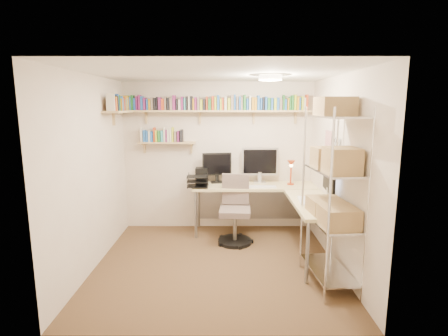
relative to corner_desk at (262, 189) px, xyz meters
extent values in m
plane|color=#4B3220|center=(-0.70, -0.94, -0.81)|extent=(3.20, 3.20, 0.00)
cube|color=beige|center=(-0.70, 0.56, 0.44)|extent=(3.20, 0.04, 2.50)
cube|color=beige|center=(-2.30, -0.94, 0.44)|extent=(0.04, 3.00, 2.50)
cube|color=beige|center=(0.90, -0.94, 0.44)|extent=(0.04, 3.00, 2.50)
cube|color=beige|center=(-0.70, -2.44, 0.44)|extent=(3.20, 0.04, 2.50)
cube|color=silver|center=(-0.70, -0.94, 1.69)|extent=(3.20, 3.00, 0.04)
cube|color=silver|center=(0.89, -0.39, 0.74)|extent=(0.01, 0.30, 0.42)
cube|color=silver|center=(0.89, -0.79, 0.69)|extent=(0.01, 0.28, 0.38)
cylinder|color=#FFEAC6|center=(0.00, -0.74, 1.65)|extent=(0.30, 0.30, 0.06)
cube|color=tan|center=(-0.70, 0.44, 1.21)|extent=(3.05, 0.25, 0.03)
cube|color=tan|center=(-2.18, 0.01, 1.21)|extent=(0.25, 1.00, 0.03)
cube|color=tan|center=(-1.55, 0.46, 0.69)|extent=(0.95, 0.20, 0.02)
cube|color=tan|center=(-1.90, 0.50, 1.14)|extent=(0.03, 0.20, 0.20)
cube|color=tan|center=(-1.00, 0.50, 1.14)|extent=(0.03, 0.20, 0.20)
cube|color=tan|center=(-0.10, 0.50, 1.14)|extent=(0.03, 0.20, 0.20)
cube|color=tan|center=(0.60, 0.50, 1.14)|extent=(0.03, 0.20, 0.20)
cube|color=#AEC124|center=(-2.17, 0.44, 1.34)|extent=(0.03, 0.12, 0.23)
cube|color=teal|center=(-2.13, 0.44, 1.33)|extent=(0.03, 0.15, 0.21)
cube|color=#256F29|center=(-2.09, 0.44, 1.35)|extent=(0.04, 0.13, 0.24)
cube|color=#225AB0|center=(-2.05, 0.44, 1.32)|extent=(0.03, 0.14, 0.19)
cube|color=#761F5D|center=(-2.02, 0.44, 1.34)|extent=(0.03, 0.12, 0.22)
cube|color=#761F5D|center=(-1.97, 0.44, 1.35)|extent=(0.04, 0.14, 0.24)
cube|color=#225AB0|center=(-1.93, 0.44, 1.34)|extent=(0.04, 0.14, 0.22)
cube|color=#761F5D|center=(-1.89, 0.44, 1.33)|extent=(0.03, 0.14, 0.20)
cube|color=#225AB0|center=(-1.85, 0.44, 1.31)|extent=(0.03, 0.11, 0.17)
cube|color=#C08316|center=(-1.81, 0.44, 1.31)|extent=(0.03, 0.11, 0.18)
cube|color=#796758|center=(-1.77, 0.44, 1.33)|extent=(0.03, 0.13, 0.21)
cube|color=black|center=(-1.72, 0.44, 1.32)|extent=(0.03, 0.14, 0.20)
cube|color=black|center=(-1.69, 0.44, 1.33)|extent=(0.03, 0.11, 0.21)
cube|color=#761F5D|center=(-1.64, 0.44, 1.33)|extent=(0.04, 0.15, 0.20)
cube|color=#B63B18|center=(-1.59, 0.44, 1.32)|extent=(0.04, 0.15, 0.18)
cube|color=#796758|center=(-1.55, 0.44, 1.33)|extent=(0.03, 0.14, 0.21)
cube|color=black|center=(-1.51, 0.44, 1.32)|extent=(0.03, 0.13, 0.20)
cube|color=#796758|center=(-1.46, 0.44, 1.32)|extent=(0.04, 0.13, 0.20)
cube|color=#761F5D|center=(-1.41, 0.44, 1.34)|extent=(0.04, 0.14, 0.24)
cube|color=black|center=(-1.37, 0.44, 1.32)|extent=(0.02, 0.14, 0.18)
cube|color=beige|center=(-1.32, 0.44, 1.31)|extent=(0.04, 0.11, 0.17)
cube|color=#761F5D|center=(-1.28, 0.44, 1.33)|extent=(0.03, 0.12, 0.22)
cube|color=teal|center=(-1.24, 0.44, 1.32)|extent=(0.02, 0.11, 0.20)
cube|color=black|center=(-1.21, 0.44, 1.34)|extent=(0.03, 0.11, 0.22)
cube|color=beige|center=(-1.17, 0.44, 1.33)|extent=(0.03, 0.13, 0.21)
cube|color=black|center=(-1.13, 0.44, 1.34)|extent=(0.04, 0.11, 0.23)
cube|color=#C08316|center=(-1.10, 0.44, 1.32)|extent=(0.02, 0.14, 0.19)
cube|color=#761F5D|center=(-1.06, 0.44, 1.33)|extent=(0.03, 0.11, 0.21)
cube|color=#796758|center=(-1.01, 0.44, 1.33)|extent=(0.03, 0.12, 0.20)
cube|color=#AEC124|center=(-0.97, 0.44, 1.31)|extent=(0.04, 0.12, 0.17)
cube|color=black|center=(-0.92, 0.44, 1.31)|extent=(0.04, 0.13, 0.18)
cube|color=#B63B18|center=(-0.88, 0.44, 1.33)|extent=(0.02, 0.11, 0.22)
cube|color=#256F29|center=(-0.83, 0.44, 1.32)|extent=(0.04, 0.14, 0.18)
cube|color=#B63B18|center=(-0.78, 0.44, 1.34)|extent=(0.03, 0.14, 0.23)
cube|color=#AEC124|center=(-0.74, 0.44, 1.33)|extent=(0.03, 0.13, 0.22)
cube|color=#225AB0|center=(-0.69, 0.44, 1.34)|extent=(0.04, 0.15, 0.24)
cube|color=#AEC124|center=(-0.65, 0.44, 1.32)|extent=(0.03, 0.14, 0.19)
cube|color=#B63B18|center=(-0.62, 0.44, 1.33)|extent=(0.03, 0.13, 0.20)
cube|color=beige|center=(-0.57, 0.44, 1.33)|extent=(0.04, 0.13, 0.22)
cube|color=#AEC124|center=(-0.52, 0.44, 1.32)|extent=(0.04, 0.15, 0.19)
cube|color=#796758|center=(-0.46, 0.44, 1.35)|extent=(0.04, 0.15, 0.24)
cube|color=#225AB0|center=(-0.42, 0.44, 1.35)|extent=(0.02, 0.14, 0.25)
cube|color=#796758|center=(-0.38, 0.44, 1.34)|extent=(0.03, 0.15, 0.22)
cube|color=#225AB0|center=(-0.34, 0.44, 1.34)|extent=(0.02, 0.14, 0.22)
cube|color=#796758|center=(-0.31, 0.44, 1.33)|extent=(0.03, 0.12, 0.21)
cube|color=#256F29|center=(-0.26, 0.44, 1.35)|extent=(0.04, 0.14, 0.25)
cube|color=#225AB0|center=(-0.22, 0.44, 1.32)|extent=(0.03, 0.14, 0.19)
cube|color=beige|center=(-0.18, 0.44, 1.34)|extent=(0.03, 0.15, 0.23)
cube|color=#C08316|center=(-0.13, 0.44, 1.33)|extent=(0.03, 0.15, 0.21)
cube|color=#C08316|center=(-0.09, 0.44, 1.33)|extent=(0.04, 0.11, 0.20)
cube|color=#225AB0|center=(-0.04, 0.44, 1.34)|extent=(0.04, 0.14, 0.23)
cube|color=#225AB0|center=(0.01, 0.44, 1.32)|extent=(0.02, 0.11, 0.20)
cube|color=black|center=(0.04, 0.44, 1.33)|extent=(0.03, 0.12, 0.21)
cube|color=#225AB0|center=(0.09, 0.44, 1.33)|extent=(0.03, 0.13, 0.22)
cube|color=#256F29|center=(0.13, 0.44, 1.32)|extent=(0.04, 0.12, 0.20)
cube|color=#225AB0|center=(0.18, 0.44, 1.32)|extent=(0.03, 0.12, 0.20)
cube|color=#AEC124|center=(0.23, 0.44, 1.32)|extent=(0.04, 0.13, 0.19)
cube|color=#225AB0|center=(0.28, 0.44, 1.33)|extent=(0.04, 0.13, 0.20)
cube|color=#796758|center=(0.32, 0.44, 1.31)|extent=(0.04, 0.13, 0.17)
cube|color=#256F29|center=(0.37, 0.44, 1.35)|extent=(0.02, 0.13, 0.24)
cube|color=#225AB0|center=(0.40, 0.44, 1.31)|extent=(0.03, 0.14, 0.18)
cube|color=#C08316|center=(0.44, 0.44, 1.32)|extent=(0.02, 0.14, 0.19)
cube|color=#256F29|center=(0.47, 0.44, 1.33)|extent=(0.03, 0.12, 0.22)
cube|color=#256F29|center=(0.51, 0.44, 1.34)|extent=(0.03, 0.14, 0.24)
cube|color=#AEC124|center=(0.56, 0.44, 1.35)|extent=(0.03, 0.14, 0.25)
cube|color=#C08316|center=(0.60, 0.44, 1.33)|extent=(0.03, 0.14, 0.22)
cube|color=#225AB0|center=(0.63, 0.44, 1.33)|extent=(0.02, 0.14, 0.20)
cube|color=#AEC124|center=(0.67, 0.44, 1.34)|extent=(0.03, 0.13, 0.22)
cube|color=beige|center=(0.71, 0.44, 1.32)|extent=(0.03, 0.12, 0.20)
cube|color=#B63B18|center=(0.75, 0.44, 1.35)|extent=(0.03, 0.12, 0.25)
cube|color=beige|center=(-2.18, -0.42, 1.35)|extent=(0.12, 0.03, 0.24)
cube|color=#B63B18|center=(-2.18, -0.39, 1.31)|extent=(0.14, 0.03, 0.17)
cube|color=#C08316|center=(-2.18, -0.35, 1.32)|extent=(0.13, 0.04, 0.20)
cube|color=black|center=(-2.18, -0.31, 1.33)|extent=(0.11, 0.02, 0.22)
cube|color=black|center=(-2.18, -0.28, 1.33)|extent=(0.13, 0.03, 0.21)
cube|color=#225AB0|center=(-2.18, -0.23, 1.34)|extent=(0.11, 0.04, 0.24)
cube|color=#256F29|center=(-2.18, -0.19, 1.34)|extent=(0.14, 0.03, 0.22)
cube|color=#B63B18|center=(-2.18, -0.15, 1.34)|extent=(0.11, 0.03, 0.22)
cube|color=#C08316|center=(-2.18, -0.11, 1.31)|extent=(0.14, 0.02, 0.18)
cube|color=#225AB0|center=(-2.18, -0.07, 1.33)|extent=(0.12, 0.04, 0.20)
cube|color=#225AB0|center=(-2.18, -0.02, 1.33)|extent=(0.11, 0.04, 0.21)
cube|color=#796758|center=(-2.18, 0.03, 1.32)|extent=(0.11, 0.03, 0.19)
cube|color=#B63B18|center=(-2.18, 0.07, 1.33)|extent=(0.14, 0.02, 0.20)
cube|color=teal|center=(-2.18, 0.10, 1.31)|extent=(0.14, 0.03, 0.17)
cube|color=#C08316|center=(-2.18, 0.15, 1.34)|extent=(0.15, 0.04, 0.23)
cube|color=teal|center=(-2.18, 0.20, 1.32)|extent=(0.13, 0.04, 0.19)
cube|color=#225AB0|center=(-2.18, 0.24, 1.31)|extent=(0.11, 0.03, 0.18)
cube|color=#C08316|center=(-2.18, 0.28, 1.33)|extent=(0.13, 0.03, 0.22)
cube|color=#225AB0|center=(-2.18, 0.33, 1.33)|extent=(0.14, 0.04, 0.21)
cube|color=#256F29|center=(-2.18, 0.37, 1.33)|extent=(0.15, 0.03, 0.20)
cube|color=#256F29|center=(-2.18, 0.41, 1.33)|extent=(0.12, 0.04, 0.21)
cube|color=beige|center=(-1.97, 0.46, 0.82)|extent=(0.03, 0.12, 0.23)
cube|color=#225AB0|center=(-1.92, 0.46, 0.80)|extent=(0.04, 0.11, 0.19)
cube|color=#225AB0|center=(-1.88, 0.46, 0.79)|extent=(0.03, 0.14, 0.18)
cube|color=beige|center=(-1.84, 0.46, 0.80)|extent=(0.03, 0.12, 0.19)
cube|color=#225AB0|center=(-1.80, 0.46, 0.79)|extent=(0.04, 0.13, 0.17)
cube|color=#B63B18|center=(-1.76, 0.46, 0.82)|extent=(0.02, 0.13, 0.24)
cube|color=#AEC124|center=(-1.72, 0.46, 0.80)|extent=(0.03, 0.12, 0.19)
cube|color=#256F29|center=(-1.68, 0.46, 0.79)|extent=(0.04, 0.12, 0.18)
cube|color=teal|center=(-1.63, 0.46, 0.80)|extent=(0.04, 0.14, 0.19)
cube|color=beige|center=(-1.59, 0.46, 0.83)|extent=(0.02, 0.14, 0.25)
cube|color=#761F5D|center=(-1.56, 0.46, 0.80)|extent=(0.02, 0.11, 0.20)
cube|color=beige|center=(-1.52, 0.46, 0.81)|extent=(0.03, 0.13, 0.22)
cube|color=beige|center=(-1.48, 0.46, 0.82)|extent=(0.03, 0.13, 0.23)
cube|color=#AEC124|center=(-1.45, 0.46, 0.82)|extent=(0.02, 0.15, 0.24)
cube|color=#796758|center=(-1.41, 0.46, 0.79)|extent=(0.04, 0.12, 0.17)
cube|color=#761F5D|center=(-1.36, 0.46, 0.79)|extent=(0.03, 0.14, 0.18)
cube|color=black|center=(-1.31, 0.46, 0.80)|extent=(0.04, 0.15, 0.20)
cube|color=beige|center=(-0.05, 0.28, -0.01)|extent=(2.11, 0.67, 0.04)
cube|color=beige|center=(0.67, -0.80, -0.01)|extent=(0.67, 1.44, 0.04)
cylinder|color=gray|center=(-1.05, 0.00, -0.42)|extent=(0.04, 0.04, 0.78)
cylinder|color=gray|center=(-1.05, 0.56, -0.42)|extent=(0.04, 0.04, 0.78)
cylinder|color=gray|center=(0.95, 0.56, -0.42)|extent=(0.04, 0.04, 0.78)
cylinder|color=gray|center=(0.39, -1.46, -0.42)|extent=(0.04, 0.04, 0.78)
cylinder|color=gray|center=(0.95, -1.46, -0.42)|extent=(0.04, 0.04, 0.78)
cube|color=gray|center=(-0.05, 0.57, -0.37)|extent=(2.00, 0.02, 0.61)
cube|color=silver|center=(0.00, 0.41, 0.38)|extent=(0.61, 0.03, 0.47)
cube|color=black|center=(0.00, 0.39, 0.38)|extent=(0.55, 0.00, 0.40)
cube|color=black|center=(-0.72, 0.41, 0.33)|extent=(0.49, 0.03, 0.38)
cube|color=black|center=(0.82, -0.74, 0.35)|extent=(0.03, 0.64, 0.42)
cube|color=silver|center=(0.80, -0.74, 0.35)|extent=(0.00, 0.58, 0.36)
cube|color=white|center=(0.00, 0.08, 0.02)|extent=(0.47, 0.14, 0.02)
cube|color=white|center=(0.50, -0.74, 0.02)|extent=(0.14, 0.44, 0.02)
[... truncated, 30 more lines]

